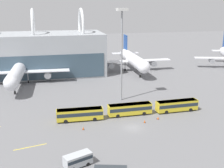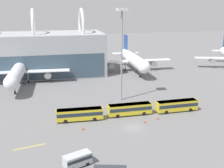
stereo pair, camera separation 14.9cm
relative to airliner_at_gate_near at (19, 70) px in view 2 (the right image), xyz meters
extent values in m
plane|color=slate|center=(29.47, -46.08, -5.16)|extent=(440.00, 440.00, 0.00)
torus|color=white|center=(5.80, 14.11, 14.83)|extent=(1.10, 14.15, 14.15)
torus|color=white|center=(25.19, 14.11, 14.83)|extent=(1.10, 14.15, 14.15)
cylinder|color=silver|center=(-0.06, -1.35, 0.06)|extent=(6.07, 33.45, 4.63)
sphere|color=silver|center=(-0.78, -17.97, 0.06)|extent=(4.53, 4.53, 4.53)
cone|color=silver|center=(0.66, 15.28, 0.06)|extent=(4.71, 7.49, 4.40)
cube|color=silver|center=(0.03, 0.68, -0.75)|extent=(36.92, 5.57, 0.35)
cylinder|color=gray|center=(10.32, 0.23, -2.28)|extent=(2.72, 3.61, 2.57)
cube|color=#1E4799|center=(0.63, 14.46, 4.84)|extent=(0.65, 5.73, 8.18)
cube|color=silver|center=(0.63, 14.46, 0.53)|extent=(12.16, 3.72, 0.28)
cylinder|color=gray|center=(-0.54, -12.50, -2.50)|extent=(0.36, 0.36, 4.21)
cylinder|color=black|center=(-0.54, -12.50, -4.61)|extent=(0.50, 1.12, 1.10)
cylinder|color=gray|center=(3.03, 0.55, -2.50)|extent=(0.36, 0.36, 4.21)
cylinder|color=black|center=(3.03, 0.55, -4.61)|extent=(0.50, 1.12, 1.10)
cylinder|color=gray|center=(-2.97, 0.81, -2.50)|extent=(0.36, 0.36, 4.21)
cylinder|color=black|center=(-2.97, 0.81, -4.61)|extent=(0.50, 1.12, 1.10)
cylinder|color=white|center=(46.76, 9.21, 0.18)|extent=(5.72, 30.49, 4.93)
sphere|color=white|center=(46.36, -5.97, 0.18)|extent=(4.83, 4.83, 4.83)
cone|color=white|center=(47.16, 24.39, 0.18)|extent=(4.86, 6.79, 4.68)
cube|color=white|center=(46.81, 11.06, -0.68)|extent=(34.73, 4.61, 0.35)
cylinder|color=gray|center=(56.51, 10.81, -2.18)|extent=(2.60, 3.99, 2.50)
cylinder|color=gray|center=(37.11, 11.32, -2.18)|extent=(2.60, 3.99, 2.50)
cube|color=#1E4799|center=(47.14, 23.65, 5.13)|extent=(0.55, 5.91, 8.42)
cube|color=white|center=(47.14, 23.65, 0.67)|extent=(12.89, 3.54, 0.28)
cylinder|color=gray|center=(46.49, -0.97, -2.46)|extent=(0.36, 0.36, 4.29)
cylinder|color=black|center=(46.49, -0.97, -4.61)|extent=(0.48, 1.11, 1.10)
cylinder|color=gray|center=(50.01, 10.98, -2.46)|extent=(0.36, 0.36, 4.29)
cylinder|color=black|center=(50.01, 10.98, -4.61)|extent=(0.48, 1.11, 1.10)
cylinder|color=gray|center=(43.61, 11.14, -2.46)|extent=(0.36, 0.36, 4.29)
cylinder|color=black|center=(43.61, 11.14, -4.61)|extent=(0.48, 1.11, 1.10)
cone|color=white|center=(98.17, 19.92, 0.26)|extent=(6.28, 8.13, 4.44)
cylinder|color=gray|center=(84.60, 8.94, -1.88)|extent=(2.96, 3.66, 2.15)
cube|color=gold|center=(17.71, -39.01, -3.43)|extent=(11.75, 2.98, 2.71)
cube|color=#232D38|center=(17.71, -39.01, -3.16)|extent=(11.52, 3.00, 0.95)
cube|color=silver|center=(17.71, -39.01, -2.13)|extent=(11.40, 2.89, 0.12)
cylinder|color=black|center=(21.37, -37.95, -4.66)|extent=(1.01, 0.34, 1.00)
cylinder|color=black|center=(21.29, -40.32, -4.66)|extent=(1.01, 0.34, 1.00)
cylinder|color=black|center=(14.14, -37.70, -4.66)|extent=(1.01, 0.34, 1.00)
cylinder|color=black|center=(14.05, -40.06, -4.66)|extent=(1.01, 0.34, 1.00)
cube|color=gold|center=(31.08, -38.36, -3.43)|extent=(11.70, 2.70, 2.71)
cube|color=#232D38|center=(31.08, -38.36, -3.16)|extent=(11.47, 2.73, 0.95)
cube|color=silver|center=(31.08, -38.36, -2.13)|extent=(11.35, 2.62, 0.12)
cylinder|color=black|center=(34.68, -37.13, -4.66)|extent=(1.00, 0.31, 1.00)
cylinder|color=black|center=(34.71, -39.50, -4.66)|extent=(1.00, 0.31, 1.00)
cylinder|color=black|center=(27.44, -37.21, -4.66)|extent=(1.00, 0.31, 1.00)
cylinder|color=black|center=(27.47, -39.58, -4.66)|extent=(1.00, 0.31, 1.00)
cube|color=gold|center=(44.44, -38.64, -3.43)|extent=(11.74, 2.88, 2.71)
cube|color=#232D38|center=(44.44, -38.64, -3.16)|extent=(11.50, 2.91, 0.95)
cube|color=silver|center=(44.44, -38.64, -2.13)|extent=(11.38, 2.80, 0.12)
cylinder|color=black|center=(48.02, -37.36, -4.66)|extent=(1.01, 0.33, 1.00)
cylinder|color=black|center=(48.09, -39.73, -4.66)|extent=(1.01, 0.33, 1.00)
cylinder|color=black|center=(40.79, -37.56, -4.66)|extent=(1.01, 0.33, 1.00)
cylinder|color=black|center=(40.86, -39.93, -4.66)|extent=(1.01, 0.33, 1.00)
cube|color=#B2B7BC|center=(14.89, -59.79, -3.81)|extent=(5.57, 3.89, 2.09)
cube|color=#232D38|center=(14.89, -59.79, -3.48)|extent=(5.43, 3.85, 0.63)
cylinder|color=black|center=(13.13, -59.41, -4.81)|extent=(0.73, 0.46, 0.70)
cylinder|color=black|center=(16.65, -60.18, -4.81)|extent=(0.73, 0.46, 0.70)
cylinder|color=black|center=(15.90, -58.30, -4.81)|extent=(0.73, 0.46, 0.70)
cylinder|color=gray|center=(32.02, -25.90, 8.21)|extent=(0.51, 0.51, 26.74)
cube|color=silver|center=(32.02, -25.90, 21.87)|extent=(2.95, 2.95, 0.74)
cube|color=yellow|center=(27.02, -36.93, -5.16)|extent=(7.66, 0.76, 0.01)
cube|color=yellow|center=(6.02, -50.46, -5.16)|extent=(6.66, 1.63, 0.01)
cube|color=black|center=(17.81, -44.62, -5.15)|extent=(0.52, 0.52, 0.02)
cone|color=#EA5914|center=(17.81, -44.62, -4.75)|extent=(0.38, 0.38, 0.76)
cube|color=black|center=(33.26, -44.09, -5.15)|extent=(0.48, 0.48, 0.02)
cone|color=#EA5914|center=(33.26, -44.09, -4.75)|extent=(0.35, 0.35, 0.77)
cube|color=black|center=(37.36, -42.70, -5.15)|extent=(0.64, 0.64, 0.02)
cone|color=#EA5914|center=(37.36, -42.70, -4.83)|extent=(0.47, 0.47, 0.61)
camera|label=1|loc=(10.73, -105.17, 23.28)|focal=45.00mm
camera|label=2|loc=(10.87, -105.20, 23.28)|focal=45.00mm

